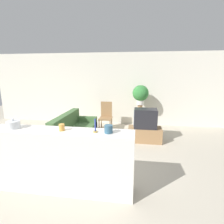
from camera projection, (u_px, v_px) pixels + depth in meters
name	position (u px, v px, depth m)	size (l,w,h in m)	color
ground_plane	(77.00, 167.00, 3.72)	(14.00, 14.00, 0.00)	beige
wall_back	(105.00, 89.00, 6.74)	(9.00, 0.06, 2.70)	silver
couch	(75.00, 133.00, 4.95)	(0.81, 1.79, 0.83)	#476B3D
tv_stand	(145.00, 134.00, 5.10)	(0.95, 0.47, 0.42)	#9E754C
television	(145.00, 118.00, 4.99)	(0.65, 0.42, 0.55)	#232328
wooden_chair	(106.00, 115.00, 6.13)	(0.44, 0.44, 0.97)	#9E754C
plant_stand	(140.00, 116.00, 6.28)	(0.17, 0.17, 0.87)	#9E754C
potted_plant	(141.00, 94.00, 6.10)	(0.56, 0.56, 0.68)	white
foreground_counter	(61.00, 160.00, 2.93)	(2.43, 0.44, 1.06)	white
decorative_bowl	(13.00, 125.00, 2.91)	(0.22, 0.22, 0.17)	silver
candle_jar	(62.00, 127.00, 2.80)	(0.09, 0.09, 0.11)	gold
candlestick	(95.00, 128.00, 2.72)	(0.07, 0.07, 0.22)	#B7933D
coffee_tin	(109.00, 129.00, 2.69)	(0.13, 0.13, 0.12)	#335B75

